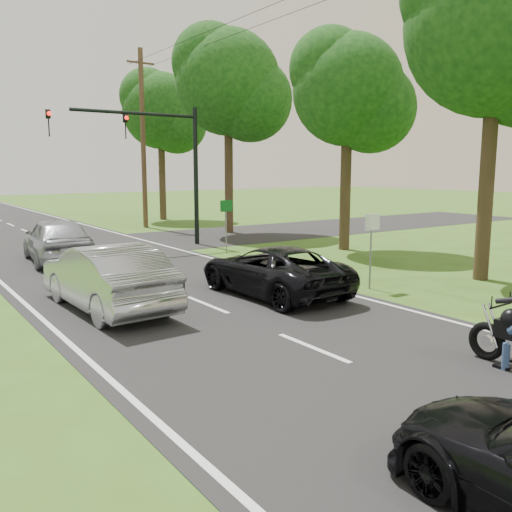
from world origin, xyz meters
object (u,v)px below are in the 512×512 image
(dark_suv, at_px, (273,270))
(traffic_signal, at_px, (156,150))
(utility_pole_far, at_px, (143,138))
(sign_green, at_px, (226,213))
(sign_white, at_px, (372,233))
(silver_suv, at_px, (57,240))
(silver_sedan, at_px, (107,277))

(dark_suv, xyz_separation_m, traffic_signal, (1.31, 10.00, 3.47))
(utility_pole_far, relative_size, sign_green, 4.71)
(traffic_signal, xyz_separation_m, sign_white, (1.36, -11.02, -2.54))
(dark_suv, relative_size, sign_green, 2.22)
(silver_suv, relative_size, sign_green, 2.27)
(utility_pole_far, relative_size, sign_white, 4.71)
(traffic_signal, xyz_separation_m, utility_pole_far, (2.86, 8.00, 0.95))
(silver_suv, distance_m, utility_pole_far, 12.81)
(silver_suv, bearing_deg, sign_green, 171.49)
(silver_suv, height_order, traffic_signal, traffic_signal)
(dark_suv, distance_m, utility_pole_far, 19.00)
(silver_suv, relative_size, sign_white, 2.27)
(silver_sedan, height_order, sign_white, sign_white)
(utility_pole_far, bearing_deg, sign_green, -96.73)
(dark_suv, distance_m, traffic_signal, 10.66)
(dark_suv, relative_size, utility_pole_far, 0.47)
(silver_sedan, bearing_deg, traffic_signal, -123.82)
(traffic_signal, distance_m, utility_pole_far, 8.55)
(dark_suv, xyz_separation_m, silver_suv, (-3.34, 8.53, 0.17))
(dark_suv, relative_size, silver_suv, 0.98)
(utility_pole_far, height_order, sign_white, utility_pole_far)
(sign_green, bearing_deg, dark_suv, -112.34)
(silver_sedan, relative_size, silver_suv, 0.99)
(sign_white, bearing_deg, silver_sedan, 163.61)
(traffic_signal, distance_m, sign_white, 11.39)
(silver_suv, height_order, sign_white, sign_white)
(dark_suv, bearing_deg, sign_white, 158.06)
(dark_suv, bearing_deg, silver_suv, -69.64)
(utility_pole_far, bearing_deg, sign_white, -94.51)
(dark_suv, xyz_separation_m, utility_pole_far, (4.17, 18.00, 4.42))
(dark_suv, height_order, silver_sedan, silver_sedan)
(silver_sedan, height_order, traffic_signal, traffic_signal)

